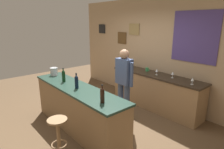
{
  "coord_description": "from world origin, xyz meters",
  "views": [
    {
      "loc": [
        3.22,
        -2.26,
        2.2
      ],
      "look_at": [
        0.1,
        0.45,
        1.05
      ],
      "focal_mm": 31.1,
      "sensor_mm": 36.0,
      "label": 1
    }
  ],
  "objects": [
    {
      "name": "wine_glass_b",
      "position": [
        0.44,
        1.63,
        1.01
      ],
      "size": [
        0.07,
        0.07,
        0.16
      ],
      "color": "silver",
      "rests_on": "side_counter"
    },
    {
      "name": "coffee_mug",
      "position": [
        0.05,
        1.73,
        0.95
      ],
      "size": [
        0.13,
        0.08,
        0.09
      ],
      "color": "#338C4C",
      "rests_on": "side_counter"
    },
    {
      "name": "wine_glass_a",
      "position": [
        -0.36,
        1.59,
        1.01
      ],
      "size": [
        0.07,
        0.07,
        0.16
      ],
      "color": "silver",
      "rests_on": "side_counter"
    },
    {
      "name": "wine_glass_d",
      "position": [
        1.39,
        1.57,
        1.01
      ],
      "size": [
        0.07,
        0.07,
        0.16
      ],
      "color": "silver",
      "rests_on": "side_counter"
    },
    {
      "name": "wine_bottle_c",
      "position": [
        0.92,
        -0.47,
        1.06
      ],
      "size": [
        0.07,
        0.07,
        0.31
      ],
      "color": "black",
      "rests_on": "bar_counter"
    },
    {
      "name": "wine_bottle_a",
      "position": [
        -0.51,
        -0.41,
        1.06
      ],
      "size": [
        0.07,
        0.07,
        0.31
      ],
      "color": "black",
      "rests_on": "bar_counter"
    },
    {
      "name": "bartender",
      "position": [
        0.32,
        0.6,
        0.94
      ],
      "size": [
        0.52,
        0.21,
        1.62
      ],
      "color": "#384766",
      "rests_on": "ground_plane"
    },
    {
      "name": "side_counter",
      "position": [
        0.4,
        1.65,
        0.45
      ],
      "size": [
        2.51,
        0.56,
        0.9
      ],
      "color": "olive",
      "rests_on": "ground_plane"
    },
    {
      "name": "back_wall",
      "position": [
        0.02,
        2.03,
        1.41
      ],
      "size": [
        6.0,
        0.09,
        2.8
      ],
      "color": "tan",
      "rests_on": "ground_plane"
    },
    {
      "name": "ice_bucket",
      "position": [
        -1.14,
        -0.35,
        1.02
      ],
      "size": [
        0.19,
        0.19,
        0.19
      ],
      "color": "#B7BABF",
      "rests_on": "bar_counter"
    },
    {
      "name": "ground_plane",
      "position": [
        0.0,
        0.0,
        0.0
      ],
      "size": [
        10.0,
        10.0,
        0.0
      ],
      "primitive_type": "plane",
      "color": "brown"
    },
    {
      "name": "wine_glass_c",
      "position": [
        0.84,
        1.69,
        1.01
      ],
      "size": [
        0.07,
        0.07,
        0.16
      ],
      "color": "silver",
      "rests_on": "side_counter"
    },
    {
      "name": "bar_counter",
      "position": [
        0.0,
        -0.4,
        0.46
      ],
      "size": [
        2.64,
        0.6,
        0.92
      ],
      "color": "olive",
      "rests_on": "ground_plane"
    },
    {
      "name": "bar_stool",
      "position": [
        0.54,
        -1.09,
        0.46
      ],
      "size": [
        0.32,
        0.32,
        0.68
      ],
      "color": "olive",
      "rests_on": "ground_plane"
    },
    {
      "name": "wine_bottle_b",
      "position": [
        0.04,
        -0.42,
        1.06
      ],
      "size": [
        0.07,
        0.07,
        0.31
      ],
      "color": "black",
      "rests_on": "bar_counter"
    }
  ]
}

